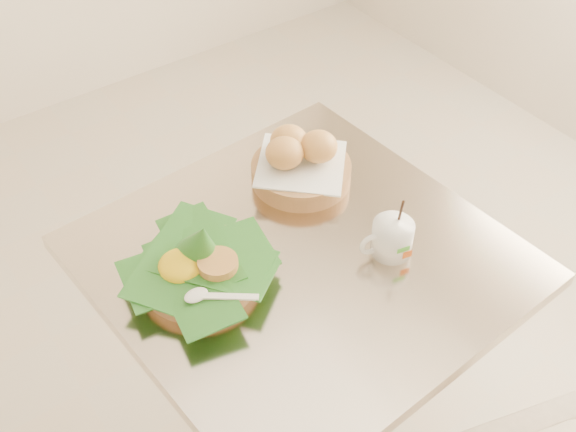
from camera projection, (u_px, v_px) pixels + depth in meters
cafe_table at (300, 329)px, 1.48m from camera, size 0.74×0.74×0.75m
rice_basket at (198, 264)px, 1.27m from camera, size 0.27×0.27×0.13m
bread_basket at (300, 162)px, 1.46m from camera, size 0.24×0.24×0.11m
coffee_mug at (391, 237)px, 1.31m from camera, size 0.11×0.08×0.13m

